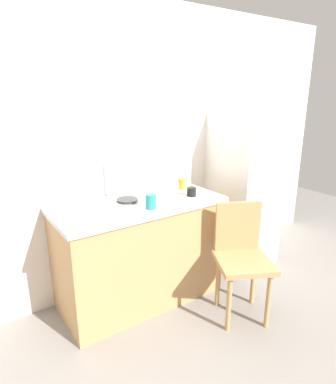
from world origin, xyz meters
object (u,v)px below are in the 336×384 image
Objects in this scene: refrigerator at (243,190)px; hotplate at (127,200)px; cup_black at (191,192)px; cup_teal at (151,201)px; cup_orange at (182,184)px; cup_white at (175,188)px; chair at (241,255)px.

hotplate is (-1.28, 0.05, 0.12)m from refrigerator.
hotplate is at bearing 177.76° from refrigerator.
cup_black is at bearing -19.17° from hotplate.
hotplate is at bearing 105.13° from cup_teal.
cup_teal is at bearing -150.40° from cup_orange.
cup_teal is (-0.44, -0.07, 0.02)m from cup_black.
cup_black reaches higher than hotplate.
cup_orange is at bearing 173.17° from refrigerator.
cup_white is (-0.06, 0.15, 0.00)m from cup_black.
cup_white reaches higher than hotplate.
cup_teal reaches higher than cup_white.
chair is at bearing -136.58° from refrigerator.
cup_black is at bearing -69.48° from cup_white.
refrigerator is 0.94m from chair.
cup_orange reaches higher than cup_black.
cup_black is at bearing -105.40° from cup_orange.
cup_teal is 0.58m from cup_orange.
cup_orange is at bearing 121.75° from chair.
cup_teal is (-1.21, -0.20, 0.17)m from refrigerator.
cup_orange reaches higher than hotplate.
cup_teal is at bearing -74.87° from hotplate.
cup_teal is (-0.55, 0.42, 0.43)m from chair.
cup_orange is 1.17× the size of cup_white.
chair is 8.14× the size of cup_teal.
cup_orange reaches higher than chair.
cup_teal is 1.32× the size of cup_white.
chair is (-0.66, -0.62, -0.26)m from refrigerator.
hotplate is 0.26m from cup_teal.
refrigerator reaches higher than cup_black.
cup_orange is at bearing 3.53° from hotplate.
refrigerator is 8.94× the size of hotplate.
cup_black is at bearing -170.59° from refrigerator.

